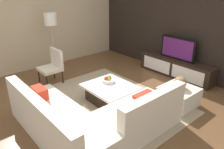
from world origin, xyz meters
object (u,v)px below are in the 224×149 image
at_px(floor_lamp, 51,22).
at_px(sectional_couch, 90,119).
at_px(coffee_table, 110,93).
at_px(decorative_ball, 180,82).
at_px(accent_chair_near, 53,64).
at_px(fruit_bowl, 108,80).
at_px(media_console, 175,68).
at_px(ottoman, 178,96).
at_px(television, 178,48).

bearing_deg(floor_lamp, sectional_couch, -16.85).
height_order(coffee_table, decorative_ball, decorative_ball).
height_order(accent_chair_near, decorative_ball, accent_chair_near).
relative_size(sectional_couch, fruit_bowl, 8.34).
relative_size(fruit_bowl, decorative_ball, 1.09).
xyz_separation_m(media_console, accent_chair_near, (-1.87, -2.73, 0.24)).
height_order(ottoman, fruit_bowl, fruit_bowl).
bearing_deg(floor_lamp, coffee_table, 1.35).
xyz_separation_m(sectional_couch, accent_chair_near, (-2.38, 0.54, 0.21)).
height_order(floor_lamp, decorative_ball, floor_lamp).
relative_size(coffee_table, fruit_bowl, 3.79).
distance_m(television, fruit_bowl, 2.25).
bearing_deg(ottoman, decorative_ball, 0.00).
bearing_deg(fruit_bowl, floor_lamp, -176.03).
bearing_deg(media_console, decorative_ball, -53.33).
bearing_deg(accent_chair_near, floor_lamp, 153.52).
bearing_deg(television, media_console, -90.00).
bearing_deg(floor_lamp, fruit_bowl, 3.97).
bearing_deg(accent_chair_near, television, 58.94).
height_order(television, decorative_ball, television).
bearing_deg(sectional_couch, coffee_table, 121.75).
relative_size(television, fruit_bowl, 3.67).
bearing_deg(coffee_table, television, 87.51).
xyz_separation_m(fruit_bowl, decorative_ball, (1.24, 0.91, 0.10)).
relative_size(coffee_table, accent_chair_near, 1.22).
bearing_deg(television, coffee_table, -92.49).
bearing_deg(sectional_couch, ottoman, 77.07).
xyz_separation_m(floor_lamp, fruit_bowl, (2.25, 0.16, -1.00)).
height_order(sectional_couch, decorative_ball, sectional_couch).
height_order(ottoman, decorative_ball, decorative_ball).
bearing_deg(decorative_ball, floor_lamp, -163.01).
bearing_deg(coffee_table, ottoman, 43.59).
distance_m(floor_lamp, ottoman, 3.85).
relative_size(media_console, fruit_bowl, 7.71).
distance_m(sectional_couch, ottoman, 2.04).
distance_m(accent_chair_near, ottoman, 3.19).
height_order(coffee_table, ottoman, ottoman).
relative_size(accent_chair_near, decorative_ball, 3.38).
relative_size(media_console, floor_lamp, 1.29).
bearing_deg(television, sectional_couch, -81.25).
distance_m(coffee_table, floor_lamp, 2.72).
xyz_separation_m(media_console, coffee_table, (-0.10, -2.30, -0.05)).
height_order(floor_lamp, ottoman, floor_lamp).
bearing_deg(accent_chair_near, media_console, 58.94).
bearing_deg(accent_chair_near, ottoman, 30.37).
xyz_separation_m(media_console, sectional_couch, (0.50, -3.27, 0.03)).
distance_m(media_console, fruit_bowl, 2.22).
xyz_separation_m(media_console, fruit_bowl, (-0.28, -2.20, 0.18)).
bearing_deg(media_console, accent_chair_near, -124.43).
height_order(television, accent_chair_near, television).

